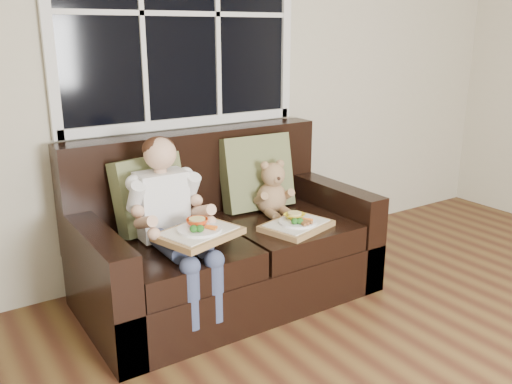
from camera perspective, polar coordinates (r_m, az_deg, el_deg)
window_back at (r=3.45m, az=-8.01°, el=18.11°), size 1.62×0.04×1.37m
loveseat at (r=3.28m, az=-3.55°, el=-5.69°), size 1.70×0.92×0.96m
pillow_left at (r=3.14m, az=-11.12°, el=-0.20°), size 0.46×0.28×0.44m
pillow_right at (r=3.46m, az=0.06°, el=2.08°), size 0.48×0.24×0.48m
child at (r=2.90m, az=-9.06°, el=-1.81°), size 0.39×0.60×0.88m
teddy_bear at (r=3.37m, az=1.77°, el=0.05°), size 0.23×0.28×0.35m
tray_left at (r=2.77m, az=-6.05°, el=-4.20°), size 0.46×0.40×0.09m
tray_right at (r=3.15m, az=4.29°, el=-3.39°), size 0.45×0.39×0.09m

